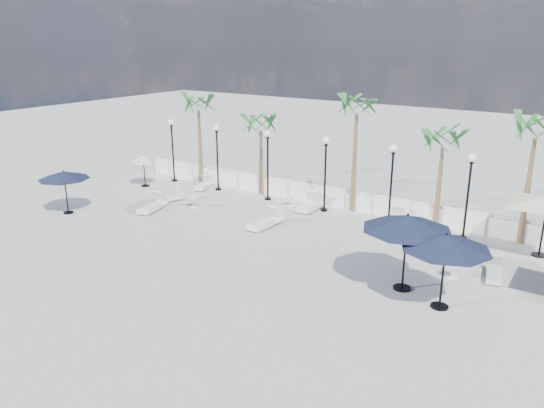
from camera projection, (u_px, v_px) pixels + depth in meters
The scene contains 28 objects.
ground at pixel (250, 251), 22.13m from camera, with size 100.00×100.00×0.00m, color #A3A39E.
balustrade at pixel (333, 197), 27.94m from camera, with size 26.00×0.30×1.01m.
lamppost_0 at pixel (172, 141), 32.09m from camera, with size 0.36×0.36×3.84m.
lamppost_1 at pixel (217, 148), 30.23m from camera, with size 0.36×0.36×3.84m.
lamppost_2 at pixel (268, 155), 28.38m from camera, with size 0.36×0.36×3.84m.
lamppost_3 at pixel (325, 164), 26.53m from camera, with size 0.36×0.36×3.84m.
lamppost_4 at pixel (392, 173), 24.68m from camera, with size 0.36×0.36×3.84m.
lamppost_5 at pixel (469, 184), 22.83m from camera, with size 0.36×0.36×3.84m.
palm_0 at pixel (198, 108), 31.31m from camera, with size 2.60×2.60×5.50m.
palm_1 at pixel (261, 128), 29.16m from camera, with size 2.60×2.60×4.70m.
palm_2 at pixel (357, 111), 25.74m from camera, with size 2.60×2.60×6.10m.
palm_3 at pixel (443, 144), 23.81m from camera, with size 2.60×2.60×4.90m.
palm_4 at pixel (536, 135), 21.62m from camera, with size 2.60×2.60×5.70m.
lounger_0 at pixel (203, 185), 31.18m from camera, with size 1.07×1.72×0.61m.
lounger_1 at pixel (167, 198), 28.68m from camera, with size 1.13×1.83×0.65m.
lounger_2 at pixel (152, 206), 27.22m from camera, with size 1.17×2.17×0.78m.
lounger_3 at pixel (312, 206), 27.30m from camera, with size 0.68×1.98×0.74m.
lounger_4 at pixel (265, 222), 24.87m from camera, with size 0.80×2.15×0.79m.
lounger_5 at pixel (308, 205), 27.42m from camera, with size 0.97×2.05×0.74m.
lounger_6 at pixel (494, 272), 19.66m from camera, with size 0.89×1.76×0.63m.
lounger_7 at pixel (396, 222), 24.89m from camera, with size 1.04×2.12×0.76m.
side_table_0 at pixel (193, 201), 27.68m from camera, with size 0.59×0.59×0.57m.
side_table_1 at pixel (290, 201), 27.95m from camera, with size 0.51×0.51×0.50m.
side_table_2 at pixel (453, 271), 19.62m from camera, with size 0.51×0.51×0.49m.
parasol_navy_left at pixel (64, 175), 26.33m from camera, with size 2.54×2.54×2.24m.
parasol_navy_mid at pixel (407, 223), 18.11m from camera, with size 3.16×3.16×2.83m.
parasol_navy_right at pixel (446, 242), 16.88m from camera, with size 2.94×2.94×2.63m.
parasol_cream_small at pixel (143, 159), 31.24m from camera, with size 1.58×1.58×1.94m.
Camera 1 is at (12.15, -16.53, 8.59)m, focal length 35.00 mm.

